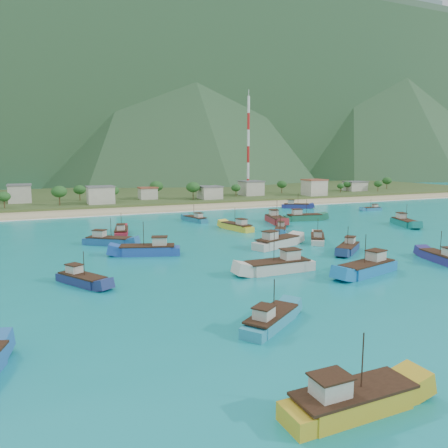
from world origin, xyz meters
name	(u,v)px	position (x,y,z in m)	size (l,w,h in m)	color
ground	(287,246)	(0.00, 0.00, 0.00)	(600.00, 600.00, 0.00)	#0C8186
beach	(179,209)	(0.00, 79.00, 0.00)	(400.00, 18.00, 1.20)	beige
land	(142,196)	(0.00, 140.00, 0.00)	(400.00, 110.00, 2.40)	#385123
surf_line	(187,211)	(0.00, 69.50, 0.00)	(400.00, 2.50, 0.08)	white
mountains	(60,70)	(-18.31, 403.81, 106.83)	(1520.00, 440.00, 260.00)	slate
village	(182,192)	(8.34, 100.51, 4.78)	(210.15, 29.92, 7.30)	beige
vegetation	(131,192)	(-13.83, 102.05, 5.12)	(275.71, 25.74, 8.65)	#235623
radio_tower	(248,146)	(44.95, 108.00, 25.14)	(1.20, 1.20, 47.08)	red
boat_0	(121,232)	(-31.69, 29.36, 0.74)	(5.46, 10.95, 6.21)	maroon
boat_1	(276,220)	(15.66, 31.47, 0.95)	(6.53, 13.04, 7.40)	maroon
boat_2	(348,249)	(8.55, -10.69, 0.70)	(9.82, 8.67, 6.00)	navy
boat_3	(82,280)	(-45.91, -12.57, 0.67)	(7.48, 10.01, 5.84)	navy
boat_4	(108,241)	(-36.96, 17.87, 0.81)	(10.96, 9.31, 6.61)	#235997
boat_5	(368,268)	(0.00, -26.15, 0.97)	(13.19, 6.77, 7.48)	#1870B9
boat_6	(404,223)	(47.54, 11.45, 0.87)	(7.26, 12.24, 6.95)	#106E68
boat_8	(303,218)	(26.39, 32.43, 0.91)	(12.64, 5.88, 7.19)	#1D664A
boat_9	(149,250)	(-30.98, 3.66, 0.95)	(12.99, 7.50, 7.36)	#1F49A6
boat_11	(443,259)	(18.95, -25.50, 0.77)	(5.56, 11.30, 6.41)	navy
boat_12	(271,321)	(-27.19, -40.04, 0.70)	(10.11, 8.25, 6.02)	teal
boat_14	(237,227)	(-0.95, 24.38, 0.80)	(5.71, 11.60, 6.59)	yellow
boat_15	(281,230)	(8.18, 16.19, 0.59)	(7.36, 9.08, 5.40)	#2468A1
boat_16	(277,243)	(-2.61, 0.03, 0.97)	(13.23, 7.97, 7.52)	beige
boat_17	(352,402)	(-30.18, -58.00, 0.86)	(11.66, 3.54, 6.87)	gold
boat_18	(296,206)	(42.87, 62.11, 0.77)	(11.00, 7.96, 6.38)	navy
boat_20	(279,267)	(-13.39, -18.79, 0.98)	(12.81, 3.93, 7.54)	beige
boat_23	(195,220)	(-6.06, 43.82, 0.67)	(5.27, 10.35, 5.87)	teal
boat_24	(372,209)	(65.21, 44.29, 0.47)	(8.05, 2.43, 4.75)	teal
boat_25	(317,239)	(9.18, 1.07, 0.68)	(8.16, 9.93, 5.93)	beige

